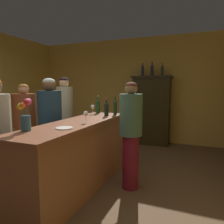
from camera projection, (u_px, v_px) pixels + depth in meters
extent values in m
plane|color=brown|center=(53.00, 191.00, 3.00)|extent=(8.59, 8.59, 0.00)
cube|color=gold|center=(127.00, 90.00, 5.93)|extent=(5.34, 0.12, 2.77)
cube|color=#965D3C|center=(80.00, 157.00, 3.03)|extent=(0.54, 2.28, 0.94)
cube|color=brown|center=(79.00, 123.00, 2.98)|extent=(0.61, 2.37, 0.05)
cube|color=black|center=(151.00, 110.00, 5.42)|extent=(0.91, 0.38, 1.74)
cube|color=black|center=(152.00, 77.00, 5.32)|extent=(0.99, 0.44, 0.06)
cylinder|color=#1F3B1C|center=(98.00, 108.00, 3.89)|extent=(0.08, 0.08, 0.21)
sphere|color=#1F3B1C|center=(98.00, 102.00, 3.88)|extent=(0.08, 0.08, 0.08)
cylinder|color=#1F3B1C|center=(98.00, 99.00, 3.87)|extent=(0.02, 0.02, 0.10)
cylinder|color=gold|center=(98.00, 96.00, 3.87)|extent=(0.03, 0.03, 0.02)
cylinder|color=#183518|center=(115.00, 109.00, 3.66)|extent=(0.06, 0.06, 0.22)
sphere|color=#183518|center=(115.00, 102.00, 3.65)|extent=(0.06, 0.06, 0.06)
cylinder|color=#183518|center=(115.00, 100.00, 3.65)|extent=(0.02, 0.02, 0.09)
cylinder|color=black|center=(115.00, 97.00, 3.64)|extent=(0.02, 0.02, 0.02)
cylinder|color=black|center=(106.00, 110.00, 3.51)|extent=(0.07, 0.07, 0.19)
sphere|color=black|center=(106.00, 105.00, 3.50)|extent=(0.07, 0.07, 0.07)
cylinder|color=black|center=(106.00, 102.00, 3.49)|extent=(0.03, 0.03, 0.08)
cylinder|color=red|center=(106.00, 100.00, 3.49)|extent=(0.03, 0.03, 0.02)
cylinder|color=white|center=(93.00, 114.00, 3.78)|extent=(0.06, 0.06, 0.00)
cylinder|color=white|center=(93.00, 111.00, 3.78)|extent=(0.01, 0.01, 0.09)
ellipsoid|color=white|center=(93.00, 107.00, 3.77)|extent=(0.07, 0.07, 0.07)
cylinder|color=white|center=(86.00, 123.00, 2.86)|extent=(0.07, 0.07, 0.00)
cylinder|color=white|center=(86.00, 119.00, 2.86)|extent=(0.01, 0.01, 0.09)
ellipsoid|color=white|center=(86.00, 113.00, 2.85)|extent=(0.07, 0.07, 0.07)
ellipsoid|color=maroon|center=(86.00, 115.00, 2.85)|extent=(0.05, 0.05, 0.03)
cylinder|color=#2E586C|center=(26.00, 123.00, 2.32)|extent=(0.11, 0.11, 0.17)
cylinder|color=#38602D|center=(27.00, 112.00, 2.30)|extent=(0.01, 0.01, 0.21)
sphere|color=red|center=(26.00, 102.00, 2.29)|extent=(0.07, 0.07, 0.07)
cylinder|color=#38602D|center=(28.00, 111.00, 2.34)|extent=(0.01, 0.01, 0.22)
sphere|color=#CE4289|center=(28.00, 102.00, 2.33)|extent=(0.08, 0.08, 0.08)
cylinder|color=#38602D|center=(26.00, 113.00, 2.35)|extent=(0.01, 0.01, 0.18)
sphere|color=red|center=(25.00, 105.00, 2.34)|extent=(0.07, 0.07, 0.07)
cylinder|color=#38602D|center=(21.00, 114.00, 2.29)|extent=(0.01, 0.01, 0.17)
sphere|color=yellow|center=(21.00, 107.00, 2.28)|extent=(0.07, 0.07, 0.07)
cylinder|color=#38602D|center=(23.00, 114.00, 2.27)|extent=(0.01, 0.01, 0.19)
sphere|color=orange|center=(23.00, 105.00, 2.26)|extent=(0.06, 0.06, 0.06)
cylinder|color=white|center=(64.00, 128.00, 2.46)|extent=(0.20, 0.20, 0.01)
cylinder|color=#1C293B|center=(143.00, 72.00, 5.40)|extent=(0.07, 0.07, 0.23)
sphere|color=#1C293B|center=(143.00, 67.00, 5.38)|extent=(0.07, 0.07, 0.07)
cylinder|color=#1C293B|center=(143.00, 65.00, 5.38)|extent=(0.03, 0.03, 0.10)
cylinder|color=gold|center=(143.00, 63.00, 5.37)|extent=(0.03, 0.03, 0.02)
cylinder|color=#20223B|center=(152.00, 71.00, 5.31)|extent=(0.08, 0.08, 0.23)
sphere|color=#20223B|center=(152.00, 67.00, 5.29)|extent=(0.08, 0.08, 0.08)
cylinder|color=#20223B|center=(152.00, 65.00, 5.29)|extent=(0.03, 0.03, 0.10)
cylinder|color=black|center=(152.00, 62.00, 5.28)|extent=(0.03, 0.03, 0.02)
cylinder|color=#1F3225|center=(162.00, 72.00, 5.22)|extent=(0.07, 0.07, 0.20)
sphere|color=#1F3225|center=(162.00, 68.00, 5.20)|extent=(0.07, 0.07, 0.07)
cylinder|color=#1F3225|center=(162.00, 66.00, 5.20)|extent=(0.02, 0.02, 0.09)
cylinder|color=red|center=(162.00, 64.00, 5.19)|extent=(0.03, 0.03, 0.02)
cylinder|color=brown|center=(26.00, 148.00, 3.77)|extent=(0.28, 0.28, 0.77)
cylinder|color=brown|center=(24.00, 111.00, 3.69)|extent=(0.39, 0.39, 0.59)
sphere|color=tan|center=(23.00, 89.00, 3.64)|extent=(0.18, 0.18, 0.18)
ellipsoid|color=#995B24|center=(23.00, 87.00, 3.64)|extent=(0.17, 0.17, 0.10)
cylinder|color=#ABA98A|center=(66.00, 138.00, 4.38)|extent=(0.24, 0.24, 0.84)
cylinder|color=#B5B08D|center=(65.00, 102.00, 4.29)|extent=(0.33, 0.33, 0.64)
sphere|color=#DBAF88|center=(64.00, 82.00, 4.25)|extent=(0.19, 0.19, 0.19)
ellipsoid|color=black|center=(64.00, 80.00, 4.24)|extent=(0.18, 0.18, 0.11)
cylinder|color=#4B6749|center=(51.00, 153.00, 3.45)|extent=(0.27, 0.27, 0.80)
cylinder|color=#1C3549|center=(50.00, 110.00, 3.37)|extent=(0.38, 0.38, 0.61)
sphere|color=brown|center=(49.00, 85.00, 3.32)|extent=(0.21, 0.21, 0.21)
ellipsoid|color=#ACB6A6|center=(49.00, 82.00, 3.32)|extent=(0.20, 0.20, 0.11)
cylinder|color=maroon|center=(130.00, 162.00, 3.06)|extent=(0.23, 0.23, 0.79)
cylinder|color=#456B54|center=(131.00, 115.00, 2.98)|extent=(0.32, 0.32, 0.59)
sphere|color=#936946|center=(131.00, 88.00, 2.94)|extent=(0.17, 0.17, 0.17)
ellipsoid|color=brown|center=(131.00, 85.00, 2.93)|extent=(0.17, 0.17, 0.10)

